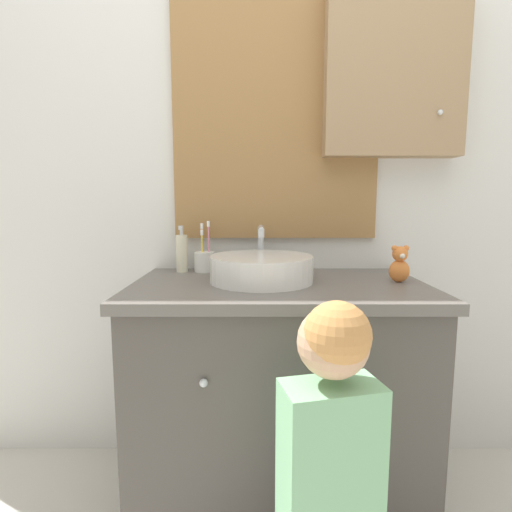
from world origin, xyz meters
TOP-DOWN VIEW (x-y plane):
  - wall_back at (0.03, 0.62)m, footprint 3.20×0.18m
  - vanity_counter at (0.00, 0.30)m, footprint 1.01×0.60m
  - sink_basin at (-0.06, 0.32)m, footprint 0.36×0.41m
  - toothbrush_holder at (-0.29, 0.53)m, footprint 0.08×0.08m
  - soap_dispenser at (-0.38, 0.52)m, footprint 0.05×0.05m
  - child_figure at (0.09, -0.21)m, footprint 0.25×0.46m
  - teddy_bear at (0.42, 0.31)m, footprint 0.07×0.06m

SIDE VIEW (x-z plane):
  - vanity_counter at x=0.00m, z-range 0.00..0.82m
  - child_figure at x=0.09m, z-range 0.07..0.95m
  - toothbrush_holder at x=-0.29m, z-range 0.76..0.97m
  - sink_basin at x=-0.06m, z-range 0.78..0.96m
  - teddy_bear at x=0.42m, z-range 0.82..0.95m
  - soap_dispenser at x=-0.38m, z-range 0.80..0.99m
  - wall_back at x=0.03m, z-range 0.03..2.53m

